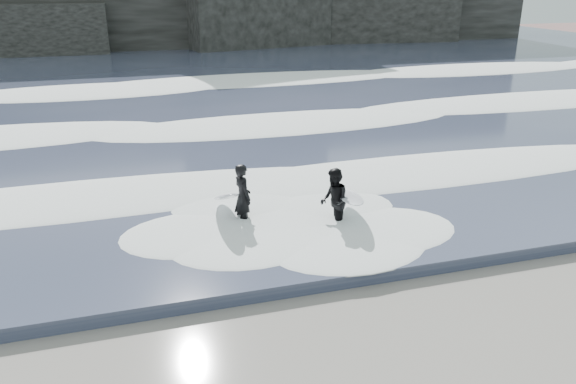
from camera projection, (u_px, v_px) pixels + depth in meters
name	position (u px, v px, depth m)	size (l,w,h in m)	color
sea	(162.00, 77.00, 33.98)	(90.00, 52.00, 0.30)	#343B51
foam_near	(221.00, 180.00, 15.98)	(60.00, 3.20, 0.20)	white
foam_mid	(189.00, 123.00, 22.24)	(60.00, 4.00, 0.24)	white
foam_far	(168.00, 83.00, 30.29)	(60.00, 4.80, 0.30)	white
surfer_left	(239.00, 197.00, 13.55)	(0.95, 1.90, 1.66)	black
surfer_right	(336.00, 201.00, 13.40)	(1.30, 2.11, 1.61)	black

